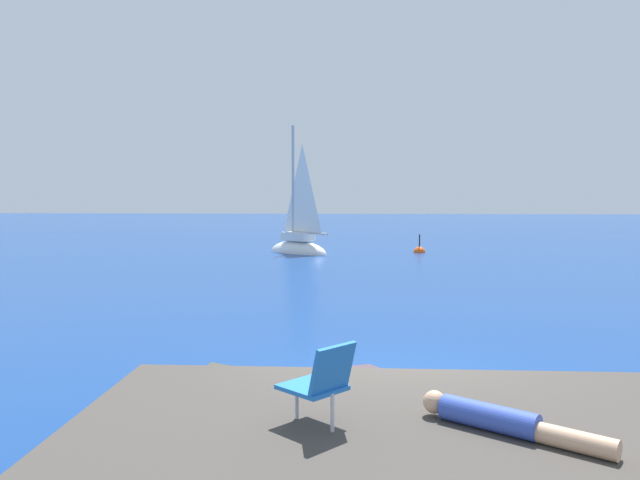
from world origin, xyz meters
TOP-DOWN VIEW (x-y plane):
  - ground_plane at (0.00, 0.00)m, footprint 160.00×160.00m
  - shore_ledge at (0.00, -3.15)m, footprint 6.33×4.02m
  - boulder_seaward at (-0.51, -1.07)m, footprint 1.82×2.03m
  - boulder_inland at (-2.12, -0.81)m, footprint 1.34×1.29m
  - sailboat_near at (-3.16, 20.12)m, footprint 3.39×3.04m
  - person_sunbather at (0.84, -3.19)m, footprint 1.50×1.15m
  - beach_chair at (-0.78, -3.14)m, footprint 0.76×0.75m
  - marker_buoy at (2.50, 20.75)m, footprint 0.56×0.56m

SIDE VIEW (x-z plane):
  - ground_plane at x=0.00m, z-range 0.00..0.00m
  - boulder_seaward at x=-0.51m, z-range -0.52..0.52m
  - boulder_inland at x=-2.12m, z-range -0.39..0.39m
  - marker_buoy at x=2.50m, z-range -0.56..0.57m
  - shore_ledge at x=0.00m, z-range 0.00..0.59m
  - sailboat_near at x=-3.16m, z-range -2.89..3.60m
  - person_sunbather at x=0.84m, z-range 0.58..0.83m
  - beach_chair at x=-0.78m, z-range 0.64..1.43m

